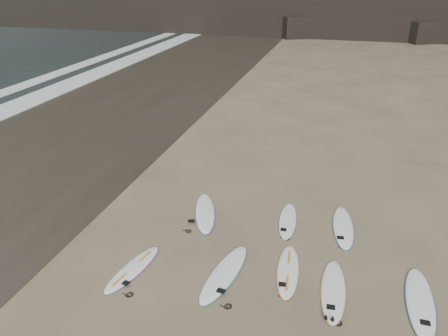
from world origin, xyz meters
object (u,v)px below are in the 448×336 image
object	(u,v)px
surfboard_1	(224,273)
surfboard_3	(333,290)
surfboard_2	(288,270)
surfboard_5	(205,212)
surfboard_7	(343,227)
surfboard_6	(288,220)
surfboard_4	(420,302)
surfboard_0	(133,269)

from	to	relation	value
surfboard_1	surfboard_3	distance (m)	2.93
surfboard_2	surfboard_5	world-z (taller)	surfboard_5
surfboard_1	surfboard_7	xyz separation A→B (m)	(3.09, 3.32, -0.00)
surfboard_7	surfboard_6	bearing A→B (deg)	177.86
surfboard_3	surfboard_4	world-z (taller)	surfboard_4
surfboard_2	surfboard_3	xyz separation A→B (m)	(1.26, -0.48, 0.00)
surfboard_1	surfboard_6	size ratio (longest dim) A/B	1.20
surfboard_4	surfboard_6	world-z (taller)	surfboard_4
surfboard_0	surfboard_1	bearing A→B (deg)	21.80
surfboard_5	surfboard_6	distance (m)	2.83
surfboard_1	surfboard_5	xyz separation A→B (m)	(-1.53, 2.98, -0.00)
surfboard_0	surfboard_7	distance (m)	6.80
surfboard_1	surfboard_7	size ratio (longest dim) A/B	1.06
surfboard_3	surfboard_5	world-z (taller)	surfboard_5
surfboard_2	surfboard_7	distance (m)	3.07
surfboard_2	surfboard_1	bearing A→B (deg)	-165.34
surfboard_2	surfboard_7	world-z (taller)	surfboard_7
surfboard_2	surfboard_6	bearing A→B (deg)	93.12
surfboard_1	surfboard_2	bearing A→B (deg)	28.59
surfboard_6	surfboard_7	world-z (taller)	surfboard_7
surfboard_3	surfboard_7	bearing A→B (deg)	85.02
surfboard_1	surfboard_2	distance (m)	1.78
surfboard_1	surfboard_3	world-z (taller)	surfboard_1
surfboard_6	surfboard_3	bearing A→B (deg)	-66.44
surfboard_2	surfboard_7	size ratio (longest dim) A/B	0.92
surfboard_3	surfboard_4	size ratio (longest dim) A/B	0.92
surfboard_0	surfboard_5	size ratio (longest dim) A/B	0.87
surfboard_4	surfboard_6	xyz separation A→B (m)	(-3.77, 2.99, -0.01)
surfboard_4	surfboard_7	distance (m)	3.66
surfboard_0	surfboard_1	distance (m)	2.58
surfboard_4	surfboard_2	bearing A→B (deg)	175.26
surfboard_1	surfboard_7	distance (m)	4.54
surfboard_1	surfboard_6	xyz separation A→B (m)	(1.29, 3.24, -0.01)
surfboard_0	surfboard_3	bearing A→B (deg)	17.13
surfboard_0	surfboard_7	size ratio (longest dim) A/B	0.90
surfboard_0	surfboard_3	distance (m)	5.50
surfboard_4	surfboard_7	bearing A→B (deg)	123.96
surfboard_6	surfboard_0	bearing A→B (deg)	-139.84
surfboard_0	surfboard_5	xyz separation A→B (m)	(1.01, 3.47, 0.01)
surfboard_2	surfboard_3	world-z (taller)	surfboard_3
surfboard_2	surfboard_5	bearing A→B (deg)	138.30
surfboard_6	surfboard_4	bearing A→B (deg)	-42.54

